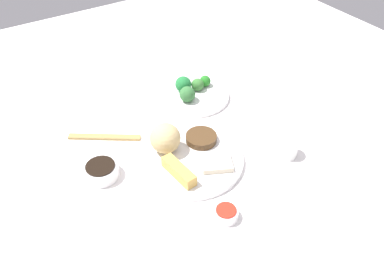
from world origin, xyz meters
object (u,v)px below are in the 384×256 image
at_px(soy_sauce_bowl, 101,171).
at_px(sauce_ramekin_sweet_and_sour, 226,214).
at_px(broccoli_plate, 193,95).
at_px(main_plate, 191,159).
at_px(teacup, 287,148).
at_px(chopsticks_pair, 104,137).

xyz_separation_m(soy_sauce_bowl, sauce_ramekin_sweet_and_sour, (0.28, 0.19, -0.00)).
height_order(broccoli_plate, sauce_ramekin_sweet_and_sour, sauce_ramekin_sweet_and_sour).
distance_m(main_plate, broccoli_plate, 0.31).
bearing_deg(main_plate, broccoli_plate, 145.75).
bearing_deg(teacup, broccoli_plate, -169.95).
height_order(soy_sauce_bowl, teacup, teacup).
distance_m(broccoli_plate, teacup, 0.38).
distance_m(soy_sauce_bowl, sauce_ramekin_sweet_and_sour, 0.34).
relative_size(broccoli_plate, sauce_ramekin_sweet_and_sour, 3.97).
bearing_deg(sauce_ramekin_sweet_and_sour, broccoli_plate, 155.95).
bearing_deg(teacup, main_plate, -116.70).
relative_size(main_plate, chopsticks_pair, 1.37).
bearing_deg(chopsticks_pair, sauce_ramekin_sweet_and_sour, 16.65).
height_order(main_plate, teacup, teacup).
distance_m(teacup, chopsticks_pair, 0.52).
bearing_deg(teacup, sauce_ramekin_sweet_and_sour, -72.51).
bearing_deg(broccoli_plate, chopsticks_pair, -83.74).
height_order(broccoli_plate, chopsticks_pair, broccoli_plate).
bearing_deg(teacup, soy_sauce_bowl, -113.32).
bearing_deg(chopsticks_pair, soy_sauce_bowl, -25.85).
bearing_deg(sauce_ramekin_sweet_and_sour, teacup, 107.49).
xyz_separation_m(broccoli_plate, soy_sauce_bowl, (0.17, -0.40, 0.01)).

